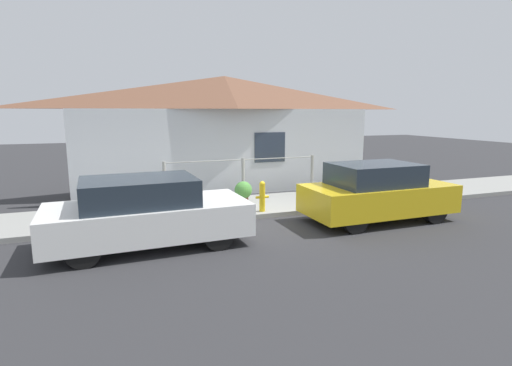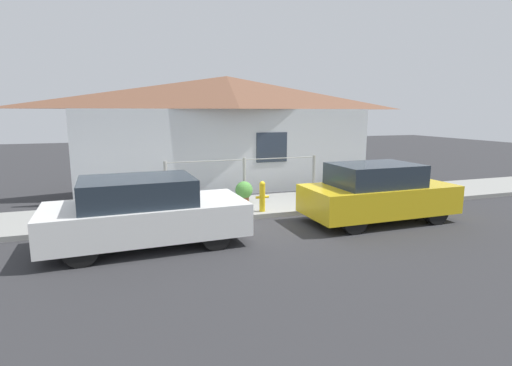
{
  "view_description": "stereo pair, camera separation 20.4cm",
  "coord_description": "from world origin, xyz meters",
  "px_view_note": "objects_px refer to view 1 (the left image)",
  "views": [
    {
      "loc": [
        -3.84,
        -9.35,
        2.74
      ],
      "look_at": [
        -0.29,
        0.3,
        0.9
      ],
      "focal_mm": 28.0,
      "sensor_mm": 36.0,
      "label": 1
    },
    {
      "loc": [
        -3.65,
        -9.42,
        2.74
      ],
      "look_at": [
        -0.29,
        0.3,
        0.9
      ],
      "focal_mm": 28.0,
      "sensor_mm": 36.0,
      "label": 2
    }
  ],
  "objects_px": {
    "car_right": "(377,192)",
    "potted_plant_near_hydrant": "(243,191)",
    "car_left": "(146,212)",
    "fire_hydrant": "(262,196)"
  },
  "relations": [
    {
      "from": "car_right",
      "to": "fire_hydrant",
      "type": "xyz_separation_m",
      "value": [
        -2.56,
        1.44,
        -0.18
      ]
    },
    {
      "from": "fire_hydrant",
      "to": "car_left",
      "type": "bearing_deg",
      "value": -155.13
    },
    {
      "from": "car_left",
      "to": "car_right",
      "type": "height_order",
      "value": "car_right"
    },
    {
      "from": "fire_hydrant",
      "to": "potted_plant_near_hydrant",
      "type": "bearing_deg",
      "value": 99.3
    },
    {
      "from": "car_right",
      "to": "potted_plant_near_hydrant",
      "type": "bearing_deg",
      "value": 136.83
    },
    {
      "from": "car_left",
      "to": "fire_hydrant",
      "type": "xyz_separation_m",
      "value": [
        3.1,
        1.44,
        -0.16
      ]
    },
    {
      "from": "car_left",
      "to": "fire_hydrant",
      "type": "height_order",
      "value": "car_left"
    },
    {
      "from": "car_left",
      "to": "fire_hydrant",
      "type": "relative_size",
      "value": 5.02
    },
    {
      "from": "car_right",
      "to": "potted_plant_near_hydrant",
      "type": "relative_size",
      "value": 5.92
    },
    {
      "from": "car_left",
      "to": "car_right",
      "type": "relative_size",
      "value": 1.07
    }
  ]
}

